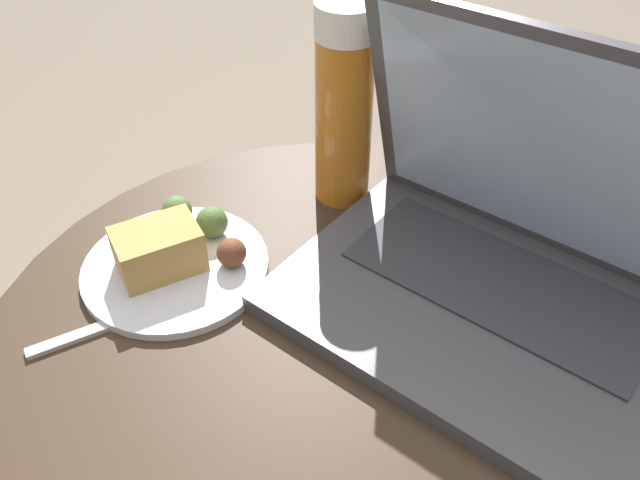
{
  "coord_description": "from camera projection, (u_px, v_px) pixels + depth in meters",
  "views": [
    {
      "loc": [
        0.11,
        -0.36,
        0.93
      ],
      "look_at": [
        -0.03,
        0.04,
        0.56
      ],
      "focal_mm": 35.0,
      "sensor_mm": 36.0,
      "label": 1
    }
  ],
  "objects": [
    {
      "name": "snack_plate",
      "position": [
        175.0,
        254.0,
        0.63
      ],
      "size": [
        0.19,
        0.19,
        0.06
      ],
      "color": "silver",
      "rests_on": "table"
    },
    {
      "name": "fork",
      "position": [
        147.0,
        311.0,
        0.59
      ],
      "size": [
        0.14,
        0.15,
        0.01
      ],
      "color": "#B2B2B7",
      "rests_on": "table"
    },
    {
      "name": "beer_glass",
      "position": [
        344.0,
        108.0,
        0.67
      ],
      "size": [
        0.06,
        0.06,
        0.23
      ],
      "color": "#C6701E",
      "rests_on": "table"
    },
    {
      "name": "table",
      "position": [
        332.0,
        423.0,
        0.67
      ],
      "size": [
        0.66,
        0.66,
        0.49
      ],
      "color": "#9E9EA3",
      "rests_on": "ground_plane"
    },
    {
      "name": "laptop",
      "position": [
        501.0,
        260.0,
        0.57
      ],
      "size": [
        0.43,
        0.36,
        0.26
      ],
      "color": "#47474C",
      "rests_on": "table"
    }
  ]
}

